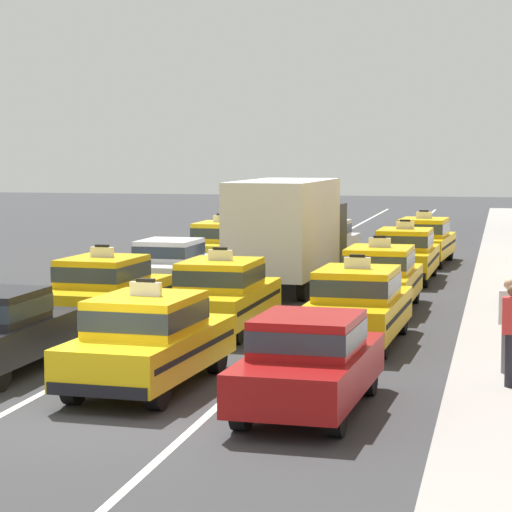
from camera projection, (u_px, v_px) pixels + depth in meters
The scene contains 19 objects.
ground_plane at pixel (94, 422), 17.17m from camera, with size 160.00×160.00×0.00m, color #353538.
lane_stripe_left_center at pixel (265, 275), 36.94m from camera, with size 0.14×80.00×0.01m, color silver.
lane_stripe_center_right at pixel (361, 277), 36.25m from camera, with size 0.14×80.00×0.01m, color silver.
taxi_left_second at pixel (104, 290), 26.23m from camera, with size 2.07×4.65×1.96m.
sedan_left_third at pixel (170, 265), 32.10m from camera, with size 1.91×4.36×1.58m.
taxi_left_fourth at pixel (222, 245), 38.29m from camera, with size 1.87×4.58×1.96m.
taxi_left_fifth at pixel (260, 232), 43.91m from camera, with size 1.85×4.57×1.96m.
sedan_left_sixth at pixel (291, 223), 49.74m from camera, with size 2.06×4.42×1.58m.
taxi_center_nearest at pixel (148, 339), 19.51m from camera, with size 2.08×4.66×1.96m.
taxi_center_second at pixel (221, 294), 25.51m from camera, with size 1.90×4.59×1.96m.
box_truck_center_third at pixel (290, 230), 33.02m from camera, with size 2.54×7.06×3.27m.
sedan_center_fourth at pixel (326, 240), 40.38m from camera, with size 1.97×4.38×1.58m.
sedan_right_nearest at pixel (309, 360), 17.76m from camera, with size 1.96×4.38×1.58m.
taxi_right_second at pixel (358, 304), 23.82m from camera, with size 1.97×4.62×1.96m.
taxi_right_third at pixel (380, 277), 28.82m from camera, with size 1.90×4.59×1.96m.
taxi_right_fourth at pixel (405, 254), 35.11m from camera, with size 1.91×4.60×1.96m.
taxi_right_fifth at pixel (424, 240), 40.29m from camera, with size 2.10×4.66×1.96m.
pedestrian_by_storefront at pixel (512, 335), 18.95m from camera, with size 0.36×0.24×1.76m.
pedestrian_trailing at pixel (508, 325), 20.09m from camera, with size 0.36×0.24×1.72m.
Camera 1 is at (6.11, -15.89, 4.24)m, focal length 78.15 mm.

